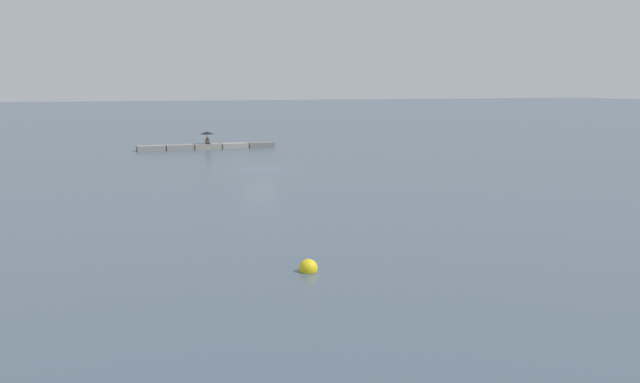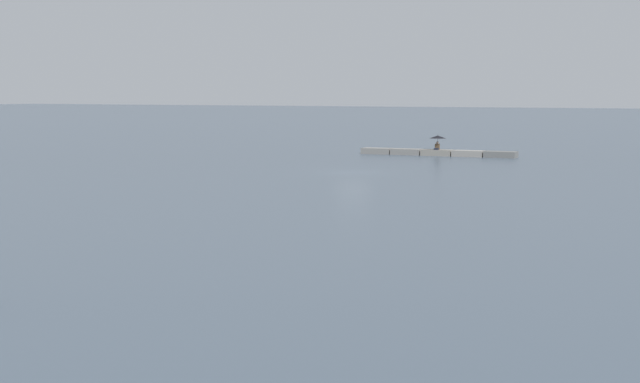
# 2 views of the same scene
# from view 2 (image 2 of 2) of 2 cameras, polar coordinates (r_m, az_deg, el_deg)

# --- Properties ---
(ground_plane) EXTENTS (500.00, 500.00, 0.00)m
(ground_plane) POSITION_cam_2_polar(r_m,az_deg,el_deg) (68.02, 1.94, 1.13)
(ground_plane) COLOR #475666
(seawall_pier) EXTENTS (14.12, 1.42, 0.53)m
(seawall_pier) POSITION_cam_2_polar(r_m,az_deg,el_deg) (86.04, 6.95, 2.29)
(seawall_pier) COLOR slate
(seawall_pier) RESTS_ON ground_plane
(person_seated_brown_left) EXTENTS (0.41, 0.61, 0.73)m
(person_seated_brown_left) POSITION_cam_2_polar(r_m,az_deg,el_deg) (85.86, 6.93, 2.63)
(person_seated_brown_left) COLOR #1E2333
(person_seated_brown_left) RESTS_ON seawall_pier
(umbrella_open_black) EXTENTS (1.46, 1.46, 1.31)m
(umbrella_open_black) POSITION_cam_2_polar(r_m,az_deg,el_deg) (85.98, 6.97, 3.22)
(umbrella_open_black) COLOR black
(umbrella_open_black) RESTS_ON seawall_pier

